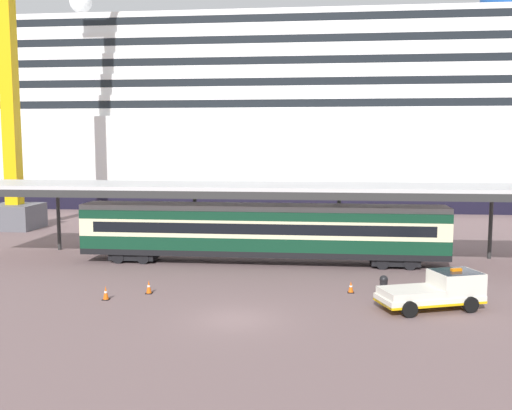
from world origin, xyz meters
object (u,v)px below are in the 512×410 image
(service_truck, at_px, (439,289))
(dockside_crane, at_px, (11,39))
(traffic_cone_near, at_px, (351,287))
(traffic_cone_mid, at_px, (106,293))
(train_carriage, at_px, (262,230))
(quay_bollard, at_px, (384,283))
(cruise_ship, at_px, (406,122))
(traffic_cone_far, at_px, (149,287))

(service_truck, height_order, dockside_crane, dockside_crane)
(traffic_cone_near, xyz_separation_m, traffic_cone_mid, (-13.11, -2.83, 0.05))
(train_carriage, height_order, quay_bollard, train_carriage)
(quay_bollard, bearing_deg, cruise_ship, 80.21)
(service_truck, xyz_separation_m, traffic_cone_far, (-15.43, 1.23, -0.62))
(train_carriage, xyz_separation_m, traffic_cone_mid, (-7.40, -10.08, -1.95))
(train_carriage, bearing_deg, traffic_cone_mid, -126.31)
(quay_bollard, bearing_deg, service_truck, -50.68)
(cruise_ship, xyz_separation_m, service_truck, (-6.48, -54.40, -10.35))
(service_truck, bearing_deg, traffic_cone_mid, -179.23)
(train_carriage, xyz_separation_m, service_truck, (9.94, -9.84, -1.32))
(service_truck, relative_size, traffic_cone_mid, 7.45)
(cruise_ship, bearing_deg, dockside_crane, -143.05)
(traffic_cone_far, xyz_separation_m, dockside_crane, (-19.54, 22.00, 17.68))
(traffic_cone_far, relative_size, quay_bollard, 0.78)
(cruise_ship, xyz_separation_m, traffic_cone_far, (-21.90, -53.17, -10.98))
(service_truck, distance_m, dockside_crane, 45.31)
(traffic_cone_far, bearing_deg, dockside_crane, 131.61)
(cruise_ship, xyz_separation_m, traffic_cone_mid, (-23.83, -54.63, -10.97))
(train_carriage, relative_size, quay_bollard, 26.14)
(train_carriage, distance_m, traffic_cone_mid, 12.65)
(service_truck, xyz_separation_m, quay_bollard, (-2.40, 2.93, -0.47))
(cruise_ship, height_order, train_carriage, cruise_ship)
(quay_bollard, bearing_deg, traffic_cone_near, -169.75)
(quay_bollard, bearing_deg, dockside_crane, 148.06)
(traffic_cone_far, bearing_deg, traffic_cone_mid, -142.65)
(cruise_ship, xyz_separation_m, train_carriage, (-16.42, -44.56, -9.03))
(dockside_crane, relative_size, quay_bollard, 60.18)
(quay_bollard, bearing_deg, train_carriage, 137.50)
(train_carriage, relative_size, service_truck, 4.50)
(traffic_cone_mid, relative_size, dockside_crane, 0.01)
(traffic_cone_near, relative_size, traffic_cone_far, 0.87)
(traffic_cone_mid, relative_size, traffic_cone_far, 1.00)
(train_carriage, height_order, service_truck, train_carriage)
(traffic_cone_far, bearing_deg, train_carriage, 57.51)
(cruise_ship, relative_size, train_carriage, 6.76)
(traffic_cone_mid, bearing_deg, train_carriage, 53.69)
(traffic_cone_near, relative_size, quay_bollard, 0.68)
(train_carriage, xyz_separation_m, traffic_cone_near, (5.71, -7.24, -1.99))
(dockside_crane, bearing_deg, quay_bollard, -31.94)
(service_truck, bearing_deg, quay_bollard, 129.32)
(traffic_cone_near, xyz_separation_m, quay_bollard, (1.84, 0.33, 0.20))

